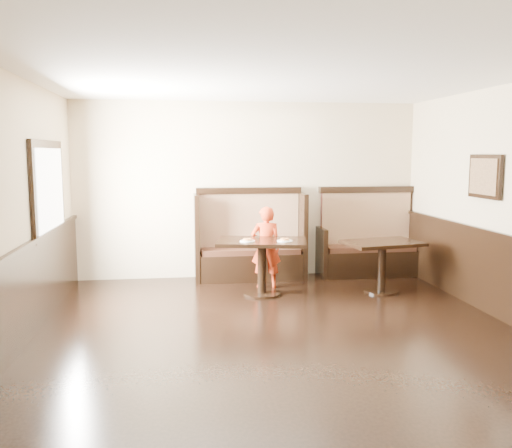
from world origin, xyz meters
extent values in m
plane|color=black|center=(0.00, 0.00, 0.00)|extent=(7.00, 7.00, 0.00)
plane|color=beige|center=(0.00, 3.50, 1.40)|extent=(5.50, 0.00, 5.50)
plane|color=beige|center=(0.00, -3.50, 1.40)|extent=(5.50, 0.00, 5.50)
plane|color=white|center=(0.00, 0.00, 2.80)|extent=(7.00, 7.00, 0.00)
cube|color=black|center=(-2.72, 0.00, 0.50)|extent=(0.05, 6.90, 1.00)
cube|color=black|center=(-2.71, 1.90, 1.55)|extent=(0.05, 1.50, 1.20)
cube|color=white|center=(-2.69, 1.90, 1.55)|extent=(0.01, 1.30, 1.00)
cube|color=black|center=(2.71, 1.20, 1.70)|extent=(0.04, 0.70, 0.55)
cube|color=olive|center=(2.69, 1.20, 1.70)|extent=(0.01, 0.60, 0.45)
cube|color=black|center=(0.00, 3.22, 0.21)|extent=(1.60, 0.50, 0.42)
cube|color=#361C11|center=(0.00, 3.22, 0.46)|extent=(1.54, 0.46, 0.09)
cube|color=#4A0E16|center=(0.00, 3.43, 0.90)|extent=(1.60, 0.12, 0.92)
cube|color=black|center=(0.00, 3.43, 1.40)|extent=(1.68, 0.16, 0.10)
cube|color=black|center=(-0.84, 3.32, 0.68)|extent=(0.07, 0.72, 1.36)
cube|color=black|center=(0.84, 3.32, 0.68)|extent=(0.07, 0.72, 1.36)
cube|color=black|center=(1.95, 3.22, 0.21)|extent=(1.50, 0.50, 0.42)
cube|color=#361C11|center=(1.95, 3.22, 0.46)|extent=(1.44, 0.46, 0.09)
cube|color=#4A0E16|center=(1.95, 3.43, 0.90)|extent=(1.50, 0.12, 0.92)
cube|color=black|center=(1.95, 3.43, 1.40)|extent=(1.58, 0.16, 0.10)
cube|color=black|center=(1.16, 3.32, 0.40)|extent=(0.07, 0.72, 0.80)
cube|color=black|center=(2.74, 3.32, 0.40)|extent=(0.07, 0.72, 0.80)
cube|color=black|center=(0.04, 2.26, 0.76)|extent=(1.36, 0.99, 0.05)
cylinder|color=black|center=(0.04, 2.26, 0.37)|extent=(0.12, 0.12, 0.72)
cylinder|color=black|center=(0.04, 2.26, 0.02)|extent=(0.53, 0.53, 0.03)
cube|color=black|center=(1.77, 2.17, 0.71)|extent=(1.17, 0.88, 0.05)
cylinder|color=black|center=(1.77, 2.17, 0.35)|extent=(0.12, 0.12, 0.68)
cylinder|color=black|center=(1.77, 2.17, 0.01)|extent=(0.50, 0.50, 0.03)
imported|color=red|center=(0.16, 2.67, 0.61)|extent=(0.47, 0.34, 1.22)
cylinder|color=white|center=(-0.17, 2.18, 0.79)|extent=(0.21, 0.21, 0.01)
cylinder|color=tan|center=(-0.17, 2.18, 0.80)|extent=(0.13, 0.13, 0.02)
cylinder|color=#EABA54|center=(-0.17, 2.18, 0.82)|extent=(0.11, 0.11, 0.01)
cylinder|color=white|center=(0.34, 2.13, 0.79)|extent=(0.21, 0.21, 0.01)
cylinder|color=tan|center=(0.34, 2.13, 0.80)|extent=(0.13, 0.13, 0.02)
cylinder|color=#EABA54|center=(0.34, 2.13, 0.82)|extent=(0.11, 0.11, 0.01)
camera|label=1|loc=(-1.07, -5.14, 1.99)|focal=38.00mm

